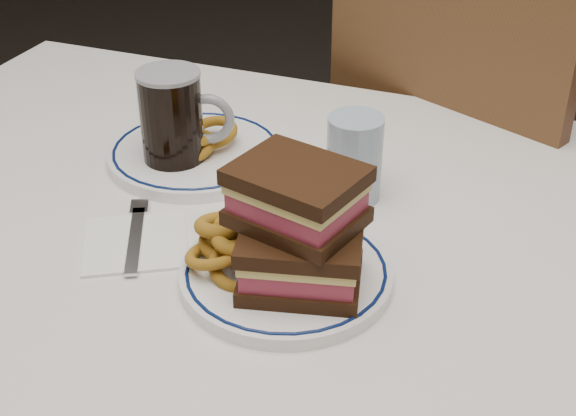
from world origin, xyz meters
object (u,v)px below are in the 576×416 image
(chair_far, at_px, (468,182))
(main_plate, at_px, (286,273))
(reuben_sandwich, at_px, (299,228))
(beer_mug, at_px, (174,121))
(far_plate, at_px, (196,153))

(chair_far, xyz_separation_m, main_plate, (-0.11, -0.67, 0.22))
(reuben_sandwich, bearing_deg, beer_mug, 142.01)
(chair_far, distance_m, reuben_sandwich, 0.75)
(main_plate, height_order, reuben_sandwich, reuben_sandwich)
(chair_far, height_order, beer_mug, chair_far)
(far_plate, bearing_deg, chair_far, 52.96)
(chair_far, distance_m, main_plate, 0.71)
(chair_far, bearing_deg, far_plate, -127.04)
(chair_far, xyz_separation_m, far_plate, (-0.34, -0.45, 0.22))
(beer_mug, bearing_deg, chair_far, 53.93)
(main_plate, distance_m, far_plate, 0.32)
(main_plate, bearing_deg, far_plate, 135.38)
(chair_far, relative_size, beer_mug, 6.84)
(chair_far, distance_m, far_plate, 0.60)
(reuben_sandwich, xyz_separation_m, beer_mug, (-0.26, 0.20, -0.01))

